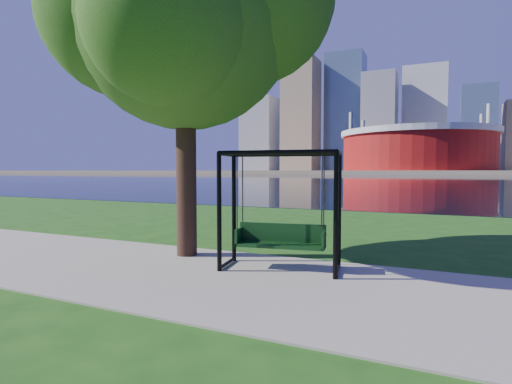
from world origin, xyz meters
The scene contains 8 objects.
ground centered at (0.00, 0.00, 0.00)m, with size 900.00×900.00×0.00m, color #1E5114.
path centered at (0.00, -0.50, 0.01)m, with size 120.00×4.00×0.03m, color #9E937F.
river centered at (0.00, 102.00, 0.01)m, with size 900.00×180.00×0.02m, color black.
far_bank centered at (0.00, 306.00, 1.00)m, with size 900.00×228.00×2.00m, color #937F60.
stadium centered at (-10.00, 235.00, 14.23)m, with size 83.00×83.00×32.00m.
skyline centered at (-4.27, 319.39, 35.89)m, with size 392.00×66.00×96.50m.
swing centered at (0.10, 0.46, 1.08)m, with size 2.30×1.29×2.22m.
park_tree centered at (-2.25, 0.81, 5.24)m, with size 6.07×5.48×7.54m.
Camera 1 is at (2.79, -6.42, 1.86)m, focal length 28.00 mm.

